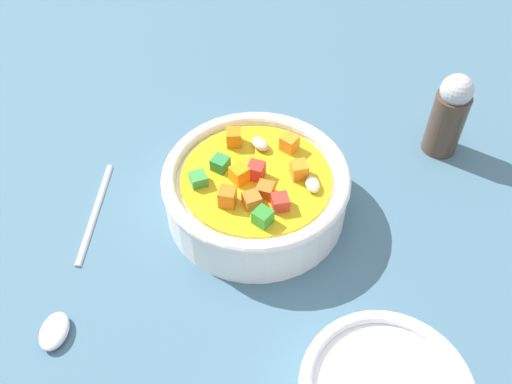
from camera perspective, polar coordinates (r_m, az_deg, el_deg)
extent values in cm
cube|color=#42667A|center=(54.72, 0.00, -2.48)|extent=(140.00, 140.00, 2.00)
cylinder|color=white|center=(52.34, 0.00, -0.31)|extent=(16.76, 16.76, 4.26)
torus|color=white|center=(50.47, 0.00, 1.59)|extent=(17.09, 17.09, 1.33)
cylinder|color=gold|center=(50.62, 0.00, 1.43)|extent=(13.69, 13.69, 0.40)
cube|color=orange|center=(47.91, -0.90, -0.76)|extent=(1.90, 1.90, 1.10)
cube|color=red|center=(50.10, 0.51, 2.38)|extent=(1.68, 1.68, 1.49)
ellipsoid|color=beige|center=(49.53, 5.76, 0.78)|extent=(1.71, 2.21, 0.79)
cube|color=orange|center=(49.64, -1.70, 1.83)|extent=(1.97, 1.97, 1.53)
cube|color=#38903C|center=(49.80, -5.85, 1.31)|extent=(1.88, 1.88, 1.03)
cube|color=orange|center=(50.15, 4.38, 2.25)|extent=(1.78, 1.78, 1.48)
cube|color=orange|center=(53.01, -2.26, 5.54)|extent=(1.59, 1.59, 1.55)
cube|color=#2C853C|center=(50.87, -3.64, 2.90)|extent=(1.83, 1.83, 1.19)
ellipsoid|color=beige|center=(52.78, 0.54, 4.88)|extent=(2.26, 2.28, 0.93)
cube|color=red|center=(47.67, 2.46, -1.02)|extent=(1.76, 1.76, 1.24)
cube|color=#2E8A2D|center=(46.52, 0.69, -2.54)|extent=(1.93, 1.93, 1.34)
cube|color=orange|center=(48.71, 0.95, 0.25)|extent=(1.65, 1.65, 1.04)
cube|color=orange|center=(52.56, 3.40, 4.97)|extent=(1.93, 1.93, 1.47)
cube|color=orange|center=(47.82, -2.91, -0.49)|extent=(1.51, 1.51, 1.63)
cylinder|color=silver|center=(55.60, -16.04, -1.87)|extent=(1.21, 12.34, 0.63)
ellipsoid|color=silver|center=(48.93, -19.76, -13.13)|extent=(2.44, 3.54, 1.03)
cylinder|color=#4C3828|center=(60.64, 18.69, 6.60)|extent=(3.55, 3.55, 6.85)
sphere|color=silver|center=(58.09, 19.70, 9.69)|extent=(3.20, 3.20, 3.20)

